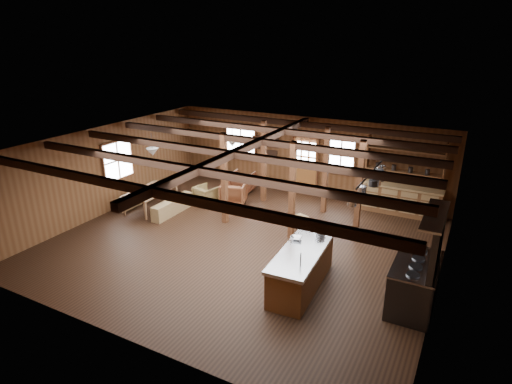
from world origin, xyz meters
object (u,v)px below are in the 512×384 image
Objects in this scene: dining_table at (152,200)px; armchair_b at (242,182)px; armchair_a at (233,193)px; kitchen_island at (301,268)px; commercial_range at (417,278)px; armchair_c at (206,195)px.

dining_table is 3.39m from armchair_b.
kitchen_island is at bearing 120.00° from armchair_a.
armchair_c is at bearing 158.63° from commercial_range.
armchair_a is at bearing -56.31° from dining_table.
commercial_range is 8.09m from armchair_b.
commercial_range is 7.77m from armchair_c.
armchair_a reaches higher than armchair_b.
kitchen_island reaches higher than armchair_b.
dining_table is at bearing 158.49° from kitchen_island.
armchair_a is at bearing 153.12° from commercial_range.
commercial_range is at bearing -104.07° from dining_table.
dining_table is at bearing 57.36° from armchair_c.
armchair_a reaches higher than dining_table.
dining_table is 2.71m from armchair_a.
armchair_a is 1.28m from armchair_b.
commercial_range reaches higher than dining_table.
kitchen_island reaches higher than dining_table.
armchair_b is (-6.74, 4.47, -0.31)m from commercial_range.
armchair_b is (1.81, 2.86, 0.04)m from dining_table.
commercial_range is 1.17× the size of dining_table.
kitchen_island is 1.38× the size of dining_table.
commercial_range reaches higher than armchair_b.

